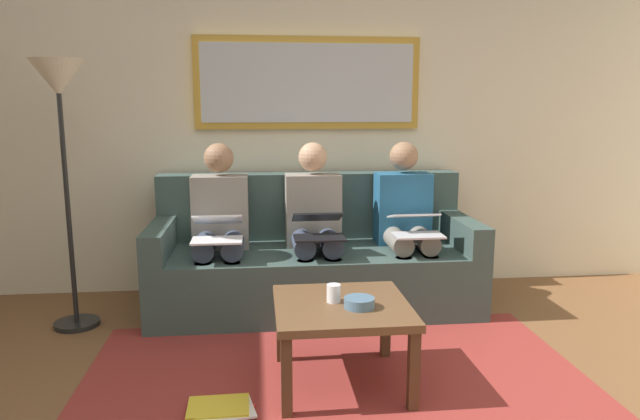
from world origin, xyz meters
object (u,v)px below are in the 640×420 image
(laptop_silver, at_px, (416,224))
(person_right, at_px, (220,223))
(framed_mirror, at_px, (308,83))
(person_left, at_px, (406,219))
(laptop_black, at_px, (318,226))
(cup, at_px, (334,293))
(standing_lamp, at_px, (60,109))
(couch, at_px, (314,261))
(person_middle, at_px, (314,221))
(coffee_table, at_px, (342,314))
(magazine_stack, at_px, (221,410))
(bowl, at_px, (359,303))
(laptop_white, at_px, (217,229))

(laptop_silver, distance_m, person_right, 1.30)
(framed_mirror, height_order, laptop_silver, framed_mirror)
(person_left, xyz_separation_m, laptop_black, (0.64, 0.24, 0.02))
(cup, xyz_separation_m, standing_lamp, (1.53, -0.93, 0.90))
(couch, height_order, person_middle, person_middle)
(couch, height_order, person_right, person_right)
(person_left, bearing_deg, person_middle, 0.00)
(framed_mirror, relative_size, coffee_table, 2.49)
(person_left, xyz_separation_m, standing_lamp, (2.19, 0.20, 0.76))
(coffee_table, bearing_deg, person_right, -60.08)
(laptop_black, relative_size, magazine_stack, 1.08)
(coffee_table, xyz_separation_m, bowl, (-0.07, 0.07, 0.08))
(couch, bearing_deg, laptop_silver, 153.57)
(laptop_black, xyz_separation_m, standing_lamp, (1.55, -0.04, 0.75))
(coffee_table, height_order, person_right, person_right)
(framed_mirror, bearing_deg, laptop_white, 47.35)
(cup, relative_size, laptop_silver, 0.28)
(cup, distance_m, laptop_black, 0.90)
(coffee_table, height_order, standing_lamp, standing_lamp)
(coffee_table, height_order, laptop_white, laptop_white)
(framed_mirror, height_order, person_left, framed_mirror)
(laptop_white, bearing_deg, person_right, -90.00)
(framed_mirror, distance_m, bowl, 2.01)
(laptop_silver, bearing_deg, framed_mirror, -47.82)
(person_left, bearing_deg, bowl, 65.95)
(person_right, bearing_deg, coffee_table, 119.92)
(laptop_silver, height_order, laptop_white, laptop_white)
(person_left, bearing_deg, framed_mirror, -35.53)
(bowl, relative_size, laptop_silver, 0.46)
(person_middle, xyz_separation_m, magazine_stack, (0.57, 1.39, -0.59))
(laptop_white, bearing_deg, laptop_silver, 179.48)
(person_left, height_order, laptop_silver, person_left)
(framed_mirror, relative_size, cup, 18.38)
(magazine_stack, distance_m, standing_lamp, 2.05)
(laptop_silver, bearing_deg, bowl, 60.71)
(coffee_table, distance_m, person_middle, 1.17)
(cup, distance_m, person_left, 1.31)
(standing_lamp, bearing_deg, magazine_stack, 129.43)
(coffee_table, xyz_separation_m, laptop_silver, (-0.62, -0.90, 0.26))
(cup, bearing_deg, bowl, 139.76)
(bowl, height_order, person_middle, person_middle)
(laptop_silver, relative_size, person_middle, 0.29)
(couch, relative_size, framed_mirror, 1.33)
(couch, bearing_deg, person_left, 173.87)
(person_middle, height_order, standing_lamp, standing_lamp)
(laptop_silver, height_order, laptop_black, laptop_black)
(framed_mirror, xyz_separation_m, bowl, (-0.10, 1.68, -1.10))
(standing_lamp, bearing_deg, couch, -170.20)
(couch, xyz_separation_m, person_middle, (0.00, 0.07, 0.30))
(laptop_black, bearing_deg, laptop_silver, 178.87)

